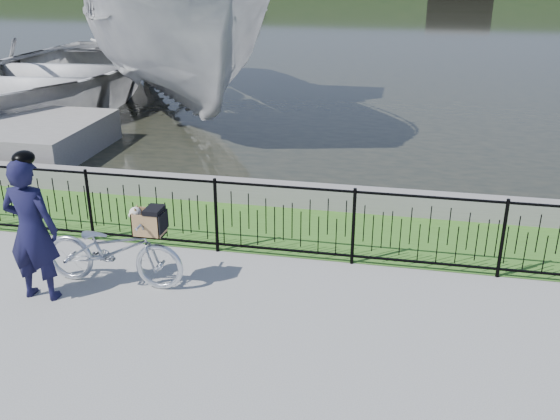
% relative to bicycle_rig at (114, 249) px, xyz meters
% --- Properties ---
extents(ground, '(120.00, 120.00, 0.00)m').
position_rel_bicycle_rig_xyz_m(ground, '(2.04, -0.40, -0.52)').
color(ground, gray).
rests_on(ground, ground).
extents(grass_strip, '(60.00, 2.00, 0.01)m').
position_rel_bicycle_rig_xyz_m(grass_strip, '(2.04, 2.20, -0.51)').
color(grass_strip, '#3C7023').
rests_on(grass_strip, ground).
extents(water, '(120.00, 120.00, 0.00)m').
position_rel_bicycle_rig_xyz_m(water, '(2.04, 32.60, -0.52)').
color(water, '#26271D').
rests_on(water, ground).
extents(quay_wall, '(60.00, 0.30, 0.40)m').
position_rel_bicycle_rig_xyz_m(quay_wall, '(2.04, 3.20, -0.32)').
color(quay_wall, gray).
rests_on(quay_wall, ground).
extents(fence, '(14.00, 0.06, 1.15)m').
position_rel_bicycle_rig_xyz_m(fence, '(2.04, 1.20, 0.06)').
color(fence, black).
rests_on(fence, ground).
extents(bicycle_rig, '(1.92, 0.67, 1.17)m').
position_rel_bicycle_rig_xyz_m(bicycle_rig, '(0.00, 0.00, 0.00)').
color(bicycle_rig, silver).
rests_on(bicycle_rig, ground).
extents(cyclist, '(0.69, 0.46, 1.96)m').
position_rel_bicycle_rig_xyz_m(cyclist, '(-0.82, -0.51, 0.45)').
color(cyclist, black).
rests_on(cyclist, ground).
extents(boat_near, '(9.91, 11.98, 6.24)m').
position_rel_bicycle_rig_xyz_m(boat_near, '(-2.63, 9.58, 1.78)').
color(boat_near, '#B8B8B8').
rests_on(boat_near, water).
extents(boat_far, '(7.63, 9.94, 1.91)m').
position_rel_bicycle_rig_xyz_m(boat_far, '(-6.06, 9.44, 0.44)').
color(boat_far, '#B8B8B8').
rests_on(boat_far, water).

